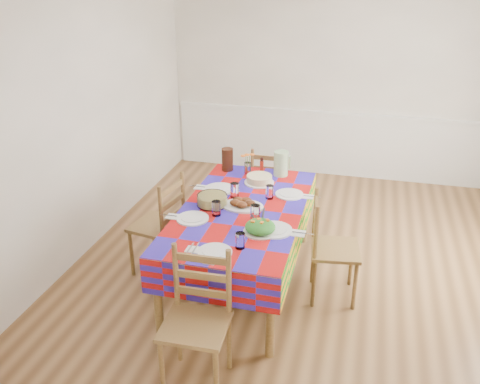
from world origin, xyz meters
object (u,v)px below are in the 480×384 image
(dining_table, at_px, (242,217))
(chair_near, at_px, (197,321))
(chair_left, at_px, (161,226))
(chair_right, at_px, (330,249))
(meat_platter, at_px, (242,204))
(tea_pitcher, at_px, (227,159))
(green_pitcher, at_px, (281,163))
(chair_far, at_px, (270,186))

(dining_table, xyz_separation_m, chair_near, (-0.00, -1.27, -0.19))
(chair_left, xyz_separation_m, chair_right, (1.60, 0.00, -0.01))
(dining_table, bearing_deg, meat_platter, 104.93)
(tea_pitcher, bearing_deg, dining_table, -65.82)
(green_pitcher, height_order, chair_left, green_pitcher)
(dining_table, height_order, chair_left, chair_left)
(green_pitcher, bearing_deg, chair_far, 114.50)
(green_pitcher, xyz_separation_m, chair_near, (-0.19, -2.12, -0.41))
(chair_far, xyz_separation_m, chair_left, (-0.80, -1.28, 0.04))
(chair_right, bearing_deg, dining_table, 81.49)
(chair_near, height_order, chair_far, chair_near)
(chair_near, height_order, chair_left, chair_near)
(chair_left, bearing_deg, meat_platter, 102.53)
(dining_table, height_order, meat_platter, meat_platter)
(tea_pitcher, relative_size, chair_near, 0.24)
(chair_left, bearing_deg, chair_near, 42.63)
(dining_table, distance_m, meat_platter, 0.12)
(meat_platter, bearing_deg, chair_far, 89.69)
(dining_table, xyz_separation_m, chair_right, (0.80, -0.01, -0.21))
(meat_platter, height_order, green_pitcher, green_pitcher)
(chair_near, bearing_deg, dining_table, 88.05)
(dining_table, relative_size, tea_pitcher, 8.34)
(tea_pitcher, height_order, chair_near, tea_pitcher)
(green_pitcher, bearing_deg, chair_near, -95.16)
(tea_pitcher, bearing_deg, chair_left, -116.23)
(chair_far, bearing_deg, meat_platter, 89.36)
(green_pitcher, relative_size, chair_far, 0.27)
(dining_table, bearing_deg, tea_pitcher, 114.18)
(dining_table, relative_size, chair_right, 2.04)
(green_pitcher, distance_m, chair_left, 1.38)
(chair_far, distance_m, chair_left, 1.51)
(dining_table, bearing_deg, chair_far, 89.99)
(green_pitcher, bearing_deg, tea_pitcher, -179.38)
(green_pitcher, xyz_separation_m, chair_right, (0.61, -0.86, -0.43))
(tea_pitcher, relative_size, chair_right, 0.24)
(dining_table, distance_m, chair_far, 1.29)
(meat_platter, relative_size, chair_left, 0.38)
(chair_near, relative_size, chair_left, 1.01)
(tea_pitcher, xyz_separation_m, chair_far, (0.38, 0.42, -0.44))
(dining_table, relative_size, chair_far, 2.14)
(chair_near, bearing_deg, meat_platter, 88.34)
(chair_near, relative_size, chair_far, 1.09)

